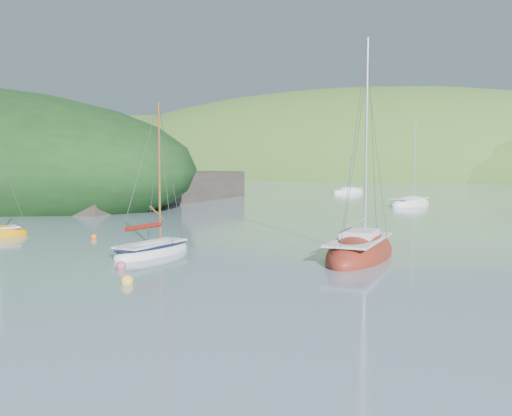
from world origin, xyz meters
The scene contains 7 objects.
ground centered at (0.00, 0.00, 0.00)m, with size 700.00×700.00×0.00m, color slate.
shoreline_hills centered at (-9.66, 172.42, 0.00)m, with size 690.00×135.00×56.00m.
daysailer_white centered at (-3.19, 5.72, 0.20)m, with size 2.23×5.48×8.29m.
sloop_red centered at (6.21, 10.26, 0.22)m, with size 3.74×8.22×11.74m.
distant_sloop_a centered at (-1.38, 45.17, 0.18)m, with size 3.96×7.52×10.21m.
distant_sloop_c centered at (-17.06, 66.26, 0.17)m, with size 4.29×6.99×9.42m.
mooring_buoys centered at (1.68, 4.49, 0.12)m, with size 25.97×11.37×0.49m.
Camera 1 is at (16.15, -16.08, 4.63)m, focal length 40.00 mm.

